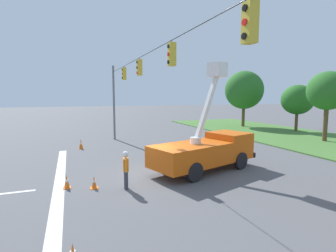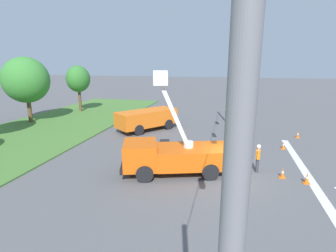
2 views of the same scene
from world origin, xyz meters
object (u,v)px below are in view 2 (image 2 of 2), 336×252
(tree_east_end, at_px, (78,79))
(utility_truck_support_near, at_px, (147,118))
(road_worker, at_px, (258,156))
(traffic_cone_mid_left, at_px, (298,135))
(traffic_cone_foreground_left, at_px, (283,173))
(utility_truck_bucket_lift, at_px, (174,154))
(traffic_cone_mid_right, at_px, (283,145))
(tree_far_east, at_px, (26,80))
(traffic_cone_lane_edge_a, at_px, (307,178))

(tree_east_end, height_order, utility_truck_support_near, tree_east_end)
(road_worker, height_order, traffic_cone_mid_left, road_worker)
(road_worker, bearing_deg, traffic_cone_foreground_left, -112.22)
(road_worker, relative_size, traffic_cone_foreground_left, 2.95)
(utility_truck_bucket_lift, xyz_separation_m, traffic_cone_mid_right, (6.47, -7.37, -0.98))
(tree_far_east, relative_size, traffic_cone_mid_left, 12.16)
(tree_far_east, xyz_separation_m, traffic_cone_foreground_left, (-8.71, -24.82, -4.42))
(utility_truck_support_near, bearing_deg, traffic_cone_foreground_left, -127.70)
(tree_east_end, bearing_deg, utility_truck_bucket_lift, -135.11)
(utility_truck_bucket_lift, xyz_separation_m, traffic_cone_mid_left, (10.07, -9.19, -0.99))
(utility_truck_bucket_lift, xyz_separation_m, utility_truck_support_near, (9.49, 4.79, -0.06))
(traffic_cone_mid_left, bearing_deg, road_worker, 154.00)
(tree_far_east, relative_size, traffic_cone_mid_right, 11.98)
(tree_east_end, distance_m, utility_truck_support_near, 14.09)
(tree_far_east, relative_size, utility_truck_bucket_lift, 1.02)
(traffic_cone_foreground_left, distance_m, traffic_cone_mid_left, 9.63)
(tree_east_end, height_order, traffic_cone_lane_edge_a, tree_east_end)
(road_worker, xyz_separation_m, traffic_cone_lane_edge_a, (-1.05, -2.58, -0.69))
(tree_east_end, relative_size, traffic_cone_foreground_left, 10.25)
(utility_truck_support_near, bearing_deg, traffic_cone_lane_edge_a, -126.39)
(utility_truck_bucket_lift, relative_size, traffic_cone_lane_edge_a, 10.91)
(tree_far_east, height_order, traffic_cone_foreground_left, tree_far_east)
(traffic_cone_foreground_left, distance_m, traffic_cone_mid_right, 5.68)
(traffic_cone_foreground_left, relative_size, traffic_cone_mid_left, 1.02)
(traffic_cone_foreground_left, xyz_separation_m, traffic_cone_mid_left, (9.20, -2.82, -0.01))
(utility_truck_support_near, distance_m, traffic_cone_mid_left, 14.02)
(utility_truck_support_near, bearing_deg, tree_far_east, 89.62)
(traffic_cone_mid_left, xyz_separation_m, traffic_cone_lane_edge_a, (-9.68, 1.63, 0.03))
(traffic_cone_foreground_left, distance_m, traffic_cone_lane_edge_a, 1.29)
(traffic_cone_mid_left, distance_m, traffic_cone_mid_right, 4.04)
(utility_truck_support_near, distance_m, traffic_cone_lane_edge_a, 15.37)
(tree_far_east, xyz_separation_m, traffic_cone_mid_left, (0.49, -27.65, -4.42))
(traffic_cone_mid_right, bearing_deg, traffic_cone_lane_edge_a, -178.20)
(utility_truck_support_near, xyz_separation_m, traffic_cone_mid_left, (0.58, -13.98, -0.93))
(tree_east_end, height_order, road_worker, tree_east_end)
(utility_truck_bucket_lift, bearing_deg, tree_east_end, 44.89)
(traffic_cone_mid_right, bearing_deg, tree_east_end, 67.03)
(road_worker, bearing_deg, tree_far_east, 70.84)
(tree_east_end, bearing_deg, traffic_cone_mid_left, -104.23)
(tree_east_end, xyz_separation_m, traffic_cone_lane_edge_a, (-16.21, -24.09, -4.07))
(tree_far_east, bearing_deg, traffic_cone_mid_left, -88.98)
(traffic_cone_mid_left, bearing_deg, tree_far_east, 91.02)
(utility_truck_bucket_lift, height_order, traffic_cone_mid_right, utility_truck_bucket_lift)
(traffic_cone_mid_right, bearing_deg, road_worker, 154.56)
(utility_truck_support_near, relative_size, road_worker, 3.58)
(tree_far_east, xyz_separation_m, tree_east_end, (7.01, -1.93, -0.32))
(traffic_cone_lane_edge_a, bearing_deg, road_worker, 67.93)
(traffic_cone_foreground_left, xyz_separation_m, traffic_cone_mid_right, (5.60, -1.00, -0.00))
(traffic_cone_foreground_left, bearing_deg, tree_east_end, 55.52)
(traffic_cone_lane_edge_a, bearing_deg, utility_truck_bucket_lift, 92.96)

